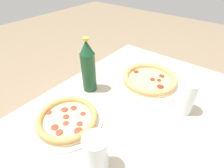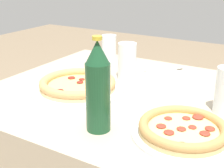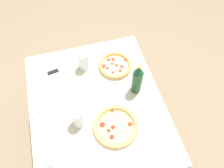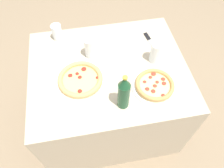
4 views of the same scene
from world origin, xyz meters
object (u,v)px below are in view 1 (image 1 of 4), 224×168
(pizza_margherita, at_px, (67,119))
(glass_orange_juice, at_px, (96,155))
(glass_red_wine, at_px, (186,98))
(pizza_veggie, at_px, (149,79))
(beer_bottle, at_px, (88,67))

(pizza_margherita, height_order, glass_orange_juice, glass_orange_juice)
(glass_red_wine, distance_m, glass_orange_juice, 0.42)
(pizza_veggie, height_order, beer_bottle, beer_bottle)
(glass_red_wine, height_order, beer_bottle, beer_bottle)
(glass_orange_juice, bearing_deg, pizza_veggie, 10.23)
(glass_red_wine, height_order, glass_orange_juice, glass_red_wine)
(pizza_veggie, relative_size, glass_red_wine, 2.31)
(pizza_margherita, relative_size, glass_red_wine, 1.88)
(pizza_margherita, distance_m, glass_red_wine, 0.47)
(pizza_margherita, xyz_separation_m, glass_orange_juice, (-0.06, -0.21, 0.05))
(pizza_margherita, xyz_separation_m, beer_bottle, (0.21, 0.08, 0.10))
(glass_red_wine, bearing_deg, glass_orange_juice, 164.08)
(pizza_margherita, bearing_deg, pizza_veggie, -15.49)
(beer_bottle, bearing_deg, glass_red_wine, -72.00)
(glass_red_wine, distance_m, beer_bottle, 0.43)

